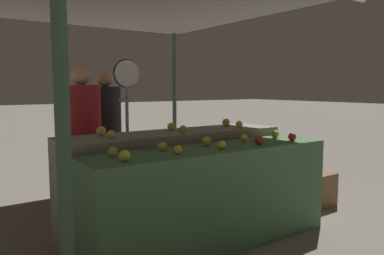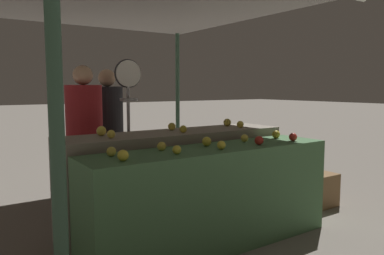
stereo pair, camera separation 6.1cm
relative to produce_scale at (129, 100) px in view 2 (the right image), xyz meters
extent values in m
plane|color=gray|center=(0.20, -1.29, -1.27)|extent=(60.00, 60.00, 0.00)
cylinder|color=#33513D|center=(-1.32, -2.12, -0.10)|extent=(0.07, 0.07, 2.33)
cylinder|color=#33513D|center=(1.72, 1.73, -0.10)|extent=(0.07, 0.07, 2.33)
cube|color=#4C7A4C|center=(0.20, -1.29, -0.82)|extent=(2.34, 0.55, 0.88)
cube|color=gray|center=(0.20, -0.69, -0.78)|extent=(2.34, 0.55, 0.97)
sphere|color=gold|center=(-0.69, -1.41, -0.34)|extent=(0.08, 0.08, 0.08)
sphere|color=gold|center=(-0.23, -1.39, -0.35)|extent=(0.07, 0.07, 0.07)
sphere|color=gold|center=(0.20, -1.41, -0.34)|extent=(0.07, 0.07, 0.07)
sphere|color=#AD281E|center=(0.64, -1.40, -0.34)|extent=(0.08, 0.08, 0.08)
sphere|color=#B72D23|center=(1.09, -1.41, -0.34)|extent=(0.08, 0.08, 0.08)
sphere|color=gold|center=(-0.69, -1.19, -0.34)|extent=(0.07, 0.07, 0.07)
sphere|color=yellow|center=(-0.25, -1.18, -0.34)|extent=(0.08, 0.08, 0.08)
sphere|color=gold|center=(0.21, -1.19, -0.34)|extent=(0.08, 0.08, 0.08)
sphere|color=yellow|center=(0.66, -1.19, -0.34)|extent=(0.07, 0.07, 0.07)
sphere|color=gold|center=(1.09, -1.18, -0.34)|extent=(0.08, 0.08, 0.08)
sphere|color=yellow|center=(-0.53, -0.79, -0.26)|extent=(0.07, 0.07, 0.07)
sphere|color=gold|center=(0.21, -0.81, -0.26)|extent=(0.07, 0.07, 0.07)
sphere|color=yellow|center=(0.95, -0.79, -0.26)|extent=(0.08, 0.08, 0.08)
sphere|color=yellow|center=(-0.54, -0.59, -0.26)|extent=(0.09, 0.09, 0.09)
sphere|color=yellow|center=(0.21, -0.58, -0.26)|extent=(0.08, 0.08, 0.08)
sphere|color=gold|center=(0.94, -0.58, -0.26)|extent=(0.09, 0.09, 0.09)
cylinder|color=#99999E|center=(0.00, 0.01, -0.47)|extent=(0.04, 0.04, 1.59)
cylinder|color=black|center=(0.00, 0.01, 0.29)|extent=(0.32, 0.01, 0.32)
cylinder|color=silver|center=(0.00, -0.01, 0.29)|extent=(0.29, 0.02, 0.29)
cylinder|color=#99999E|center=(0.00, -0.01, 0.07)|extent=(0.01, 0.01, 0.14)
cylinder|color=#99999E|center=(0.00, -0.01, 0.00)|extent=(0.20, 0.20, 0.03)
cube|color=#2D2D38|center=(-0.43, 0.24, -0.88)|extent=(0.34, 0.25, 0.76)
cylinder|color=maroon|center=(-0.43, 0.24, -0.17)|extent=(0.49, 0.49, 0.66)
sphere|color=tan|center=(-0.43, 0.24, 0.27)|extent=(0.22, 0.22, 0.22)
cube|color=#2D2D38|center=(-0.01, 0.61, -0.89)|extent=(0.31, 0.21, 0.76)
cylinder|color=#232328|center=(-0.01, 0.61, -0.18)|extent=(0.43, 0.43, 0.66)
sphere|color=tan|center=(-0.01, 0.61, 0.26)|extent=(0.21, 0.21, 0.21)
cube|color=olive|center=(1.93, -1.06, -1.07)|extent=(0.39, 0.39, 0.39)
camera|label=1|loc=(-1.80, -3.81, 0.14)|focal=35.00mm
camera|label=2|loc=(-1.75, -3.84, 0.14)|focal=35.00mm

